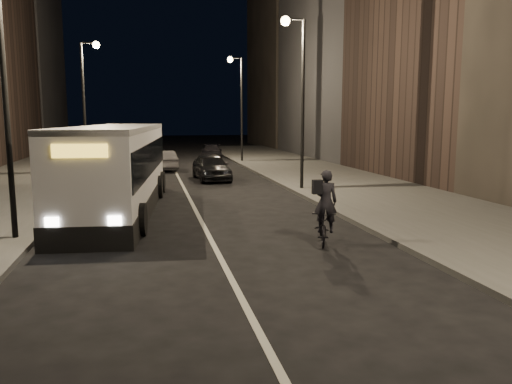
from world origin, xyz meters
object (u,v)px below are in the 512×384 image
streetlight_left_near (12,53)px  streetlight_left_far (88,89)px  streetlight_right_mid (298,80)px  streetlight_right_far (238,95)px  car_mid (163,161)px  car_near (211,167)px  city_bus (118,165)px  cyclist_on_bicycle (323,219)px  car_far (212,152)px

streetlight_left_near → streetlight_left_far: 18.00m
streetlight_right_mid → streetlight_right_far: size_ratio=1.00×
streetlight_right_far → car_mid: bearing=-142.8°
streetlight_right_far → car_near: size_ratio=1.81×
car_mid → city_bus: bearing=74.1°
streetlight_right_far → city_bus: 21.47m
streetlight_right_far → cyclist_on_bicycle: streetlight_right_far is taller
streetlight_right_mid → streetlight_left_near: same height
streetlight_left_near → car_near: (7.13, 13.34, -4.60)m
streetlight_left_near → city_bus: (2.43, 4.50, -3.57)m
streetlight_right_mid → streetlight_left_far: size_ratio=1.00×
cyclist_on_bicycle → streetlight_left_far: bearing=129.4°
streetlight_right_mid → cyclist_on_bicycle: 11.25m
cyclist_on_bicycle → car_near: 15.40m
car_near → cyclist_on_bicycle: bearing=-88.3°
city_bus → car_mid: bearing=87.5°
streetlight_right_far → streetlight_left_far: 12.24m
streetlight_left_far → car_far: size_ratio=1.88×
streetlight_left_far → city_bus: size_ratio=0.66×
streetlight_right_far → car_far: (-1.73, 3.47, -4.73)m
streetlight_left_near → streetlight_right_mid: bearing=36.9°
car_near → car_mid: bearing=110.2°
city_bus → streetlight_right_far: bearing=72.7°
car_mid → car_far: car_mid is taller
city_bus → car_near: (4.70, 8.85, -1.03)m
streetlight_left_near → car_near: streetlight_left_near is taller
streetlight_left_far → car_near: streetlight_left_far is taller
car_near → streetlight_right_mid: bearing=-59.7°
car_mid → streetlight_right_far: bearing=-150.7°
streetlight_right_far → car_mid: streetlight_right_far is taller
streetlight_right_far → cyclist_on_bicycle: 26.50m
streetlight_right_mid → cyclist_on_bicycle: (-2.21, -10.00, -4.64)m
streetlight_left_near → streetlight_left_far: bearing=90.0°
streetlight_right_mid → car_far: (-1.73, 19.47, -4.73)m
car_far → streetlight_left_near: bearing=-100.7°
car_mid → car_far: size_ratio=0.95×
streetlight_left_far → car_mid: (4.53, 1.35, -4.69)m
car_far → car_mid: bearing=-111.1°
streetlight_right_mid → streetlight_left_far: bearing=136.8°
car_near → car_far: bearing=79.5°
car_mid → streetlight_right_mid: bearing=110.5°
streetlight_right_far → car_far: 6.12m
streetlight_left_near → city_bus: streetlight_left_near is taller
streetlight_left_far → cyclist_on_bicycle: (8.45, -20.00, -4.64)m
car_near → car_far: size_ratio=1.04×
streetlight_right_far → streetlight_left_near: same height
streetlight_left_far → streetlight_left_near: bearing=-90.0°
streetlight_left_near → car_near: 15.81m
cyclist_on_bicycle → car_near: size_ratio=0.48×
streetlight_right_far → streetlight_left_near: bearing=-114.0°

